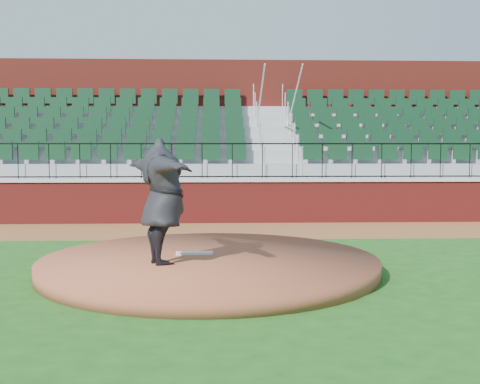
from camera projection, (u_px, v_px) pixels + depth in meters
name	position (u px, v px, depth m)	size (l,w,h in m)	color
ground	(244.00, 274.00, 10.03)	(90.00, 90.00, 0.00)	#1A4F16
warning_track	(234.00, 230.00, 15.41)	(34.00, 3.20, 0.01)	brown
field_wall	(232.00, 202.00, 16.96)	(34.00, 0.35, 1.20)	maroon
wall_cap	(232.00, 180.00, 16.91)	(34.00, 0.45, 0.10)	#B7B7B7
wall_railing	(232.00, 161.00, 16.87)	(34.00, 0.05, 1.00)	black
seating_stands	(230.00, 144.00, 19.55)	(34.00, 5.10, 4.60)	gray
concourse_wall	(228.00, 133.00, 22.31)	(34.00, 0.50, 5.50)	maroon
pitchers_mound	(210.00, 264.00, 10.23)	(5.88, 5.88, 0.25)	brown
pitching_rubber	(194.00, 253.00, 10.48)	(0.66, 0.17, 0.04)	white
pitcher	(162.00, 201.00, 9.52)	(2.54, 0.69, 2.07)	black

